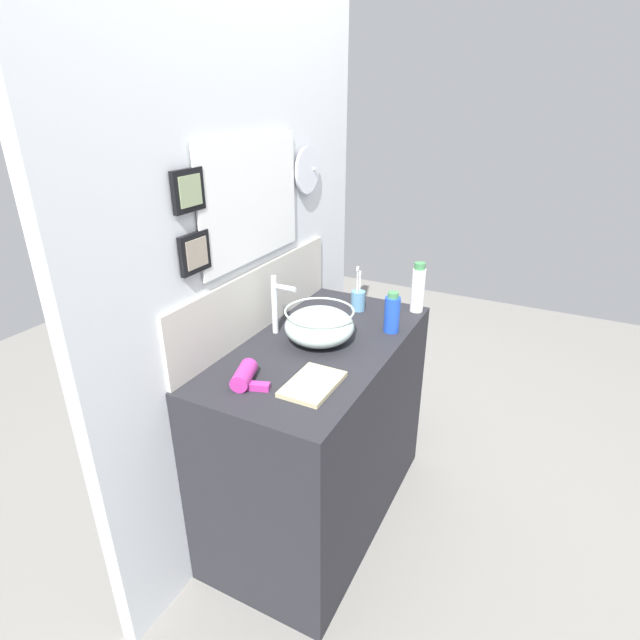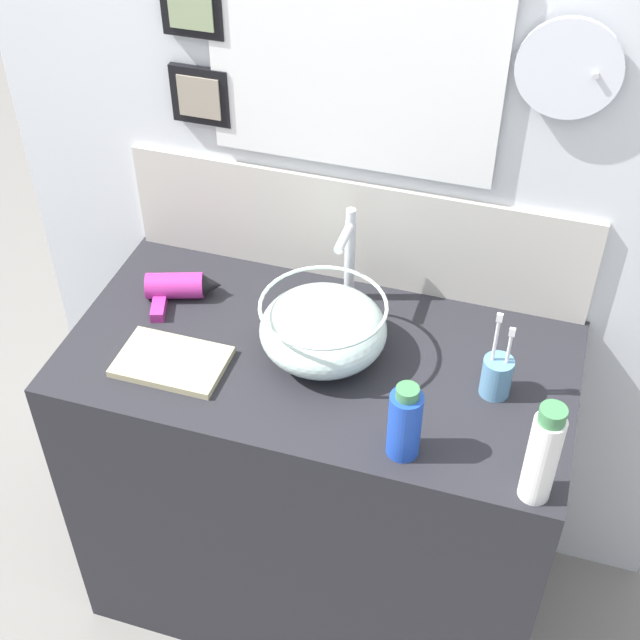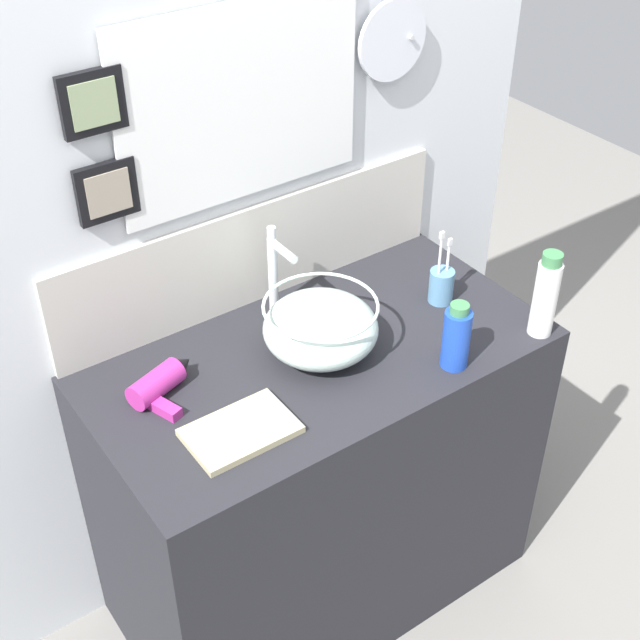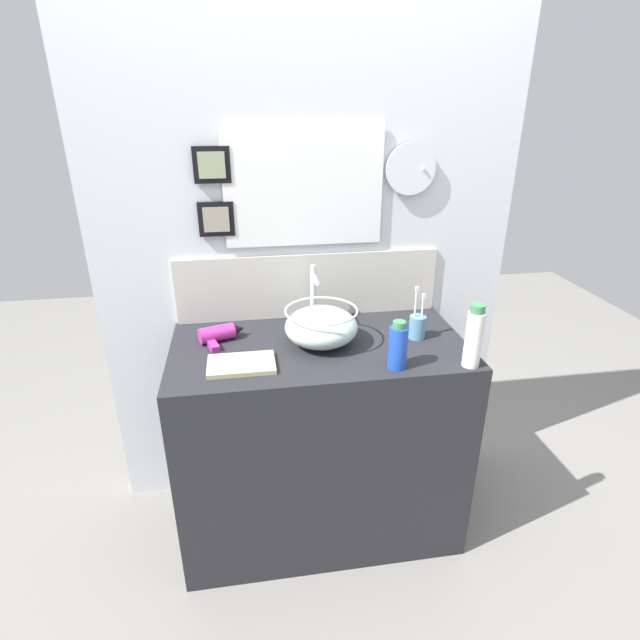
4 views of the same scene
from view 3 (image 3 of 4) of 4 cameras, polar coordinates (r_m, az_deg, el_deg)
name	(u,v)px [view 3 (image 3 of 4)]	position (r m, az deg, el deg)	size (l,w,h in m)	color
ground_plane	(319,580)	(2.73, -0.04, -16.30)	(6.00, 6.00, 0.00)	gray
vanity_counter	(319,479)	(2.40, -0.05, -10.17)	(1.10, 0.57, 0.86)	#232328
back_panel	(243,178)	(2.14, -4.95, 9.02)	(1.69, 0.10, 2.37)	silver
glass_bowl_sink	(321,327)	(2.06, 0.04, -0.48)	(0.27, 0.27, 0.14)	silver
faucet	(275,267)	(2.16, -2.89, 3.43)	(0.02, 0.11, 0.24)	silver
hair_drier	(162,383)	(2.01, -10.10, -3.96)	(0.18, 0.16, 0.06)	#B22D8C
toothbrush_cup	(441,284)	(2.27, 7.73, 2.27)	(0.06, 0.06, 0.21)	#598CB2
lotion_bottle	(546,296)	(2.17, 14.24, 1.53)	(0.06, 0.06, 0.23)	white
spray_bottle	(456,337)	(2.05, 8.72, -1.09)	(0.06, 0.06, 0.17)	blue
hand_towel	(241,431)	(1.90, -5.11, -7.08)	(0.23, 0.15, 0.02)	tan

